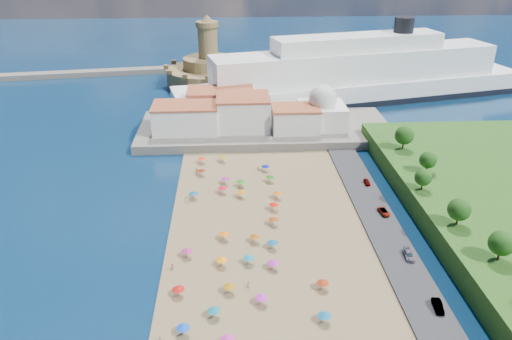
{
  "coord_description": "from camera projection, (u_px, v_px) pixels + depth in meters",
  "views": [
    {
      "loc": [
        -2.7,
        -95.68,
        65.43
      ],
      "look_at": [
        4.0,
        25.0,
        8.0
      ],
      "focal_mm": 35.0,
      "sensor_mm": 36.0,
      "label": 1
    }
  ],
  "objects": [
    {
      "name": "ground",
      "position": [
        245.0,
        248.0,
        114.5
      ],
      "size": [
        700.0,
        700.0,
        0.0
      ],
      "primitive_type": "plane",
      "color": "#071938",
      "rests_on": "ground"
    },
    {
      "name": "terrace",
      "position": [
        265.0,
        129.0,
        180.19
      ],
      "size": [
        90.0,
        36.0,
        3.0
      ],
      "primitive_type": "cube",
      "color": "#59544C",
      "rests_on": "ground"
    },
    {
      "name": "jetty",
      "position": [
        207.0,
        101.0,
        210.79
      ],
      "size": [
        18.0,
        70.0,
        2.4
      ],
      "primitive_type": "cube",
      "color": "#59544C",
      "rests_on": "ground"
    },
    {
      "name": "breakwater",
      "position": [
        12.0,
        77.0,
        246.42
      ],
      "size": [
        199.03,
        34.77,
        2.6
      ],
      "primitive_type": "cube",
      "rotation": [
        0.0,
        0.0,
        0.14
      ],
      "color": "#59544C",
      "rests_on": "ground"
    },
    {
      "name": "waterfront_buildings",
      "position": [
        229.0,
        112.0,
        177.38
      ],
      "size": [
        57.0,
        29.0,
        11.0
      ],
      "color": "silver",
      "rests_on": "terrace"
    },
    {
      "name": "domed_building",
      "position": [
        322.0,
        110.0,
        176.18
      ],
      "size": [
        16.0,
        16.0,
        15.0
      ],
      "color": "silver",
      "rests_on": "terrace"
    },
    {
      "name": "fortress",
      "position": [
        209.0,
        71.0,
        235.49
      ],
      "size": [
        40.0,
        40.0,
        32.4
      ],
      "color": "olive",
      "rests_on": "ground"
    },
    {
      "name": "cruise_ship",
      "position": [
        355.0,
        77.0,
        212.12
      ],
      "size": [
        156.81,
        58.46,
        34.03
      ],
      "color": "black",
      "rests_on": "ground"
    },
    {
      "name": "beach_parasols",
      "position": [
        240.0,
        265.0,
        105.18
      ],
      "size": [
        31.38,
        114.46,
        2.2
      ],
      "color": "gray",
      "rests_on": "beach"
    },
    {
      "name": "beachgoers",
      "position": [
        213.0,
        242.0,
        114.85
      ],
      "size": [
        25.64,
        101.78,
        1.79
      ],
      "color": "tan",
      "rests_on": "beach"
    },
    {
      "name": "parked_cars",
      "position": [
        407.0,
        253.0,
        110.68
      ],
      "size": [
        2.59,
        76.79,
        1.43
      ],
      "color": "gray",
      "rests_on": "promenade"
    },
    {
      "name": "hillside_trees",
      "position": [
        466.0,
        212.0,
        109.9
      ],
      "size": [
        9.65,
        109.04,
        7.31
      ],
      "color": "#382314",
      "rests_on": "hillside"
    }
  ]
}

